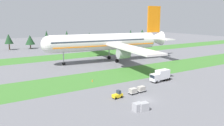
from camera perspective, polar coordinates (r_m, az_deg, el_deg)
ground_plane at (r=53.41m, az=8.84°, el=-9.64°), size 400.00×400.00×0.00m
grass_strip_near at (r=71.91m, az=-3.20°, el=-3.91°), size 320.00×17.16×0.01m
grass_strip_far at (r=113.98m, az=-14.21°, el=1.56°), size 320.00×17.16×0.01m
airliner at (r=97.75m, az=-1.22°, el=5.68°), size 58.48×72.68×25.37m
baggage_tug at (r=53.62m, az=1.50°, el=-8.48°), size 2.69×1.48×1.97m
cargo_dolly_lead at (r=56.56m, az=5.62°, el=-7.34°), size 2.30×1.65×1.55m
cargo_dolly_second at (r=58.41m, az=7.79°, el=-6.77°), size 2.30×1.65×1.55m
catering_truck at (r=68.92m, az=12.75°, el=-3.20°), size 7.04×2.58×3.58m
ground_crew_marshaller at (r=68.34m, az=10.90°, el=-4.12°), size 0.44×0.41×1.74m
uld_container_0 at (r=47.22m, az=8.37°, el=-11.37°), size 2.18×1.83×1.79m
uld_container_1 at (r=46.89m, az=6.90°, el=-11.51°), size 2.02×1.62×1.78m
taxiway_marker_0 at (r=76.27m, az=11.39°, el=-2.98°), size 0.44×0.44×0.62m
taxiway_marker_1 at (r=75.75m, az=10.36°, el=-3.08°), size 0.44×0.44×0.51m
taxiway_marker_2 at (r=67.72m, az=-5.27°, el=-4.63°), size 0.44×0.44×0.68m
distant_tree_line at (r=151.15m, az=-18.20°, el=6.24°), size 181.41×9.87×11.73m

